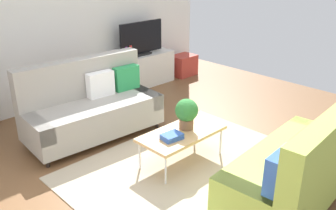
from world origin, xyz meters
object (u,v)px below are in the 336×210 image
(couch_green, at_px, (301,165))
(bottle_1, at_px, (131,52))
(tv_console, at_px, (142,70))
(couch_beige, at_px, (92,107))
(storage_trunk, at_px, (183,65))
(bottle_0, at_px, (126,53))
(table_book_0, at_px, (172,138))
(potted_plant, at_px, (187,112))
(vase_0, at_px, (115,55))
(tv, at_px, (141,39))
(coffee_table, at_px, (182,134))

(couch_green, distance_m, bottle_1, 4.09)
(tv_console, distance_m, bottle_1, 0.53)
(couch_beige, height_order, storage_trunk, couch_beige)
(storage_trunk, bearing_deg, bottle_0, 177.70)
(couch_beige, bearing_deg, table_book_0, 100.01)
(potted_plant, height_order, bottle_1, bottle_1)
(tv_console, relative_size, vase_0, 7.92)
(table_book_0, height_order, bottle_1, bottle_1)
(couch_green, xyz_separation_m, table_book_0, (-0.51, 1.38, -0.01))
(tv, bearing_deg, storage_trunk, -4.16)
(bottle_0, bearing_deg, coffee_table, -114.25)
(tv, distance_m, storage_trunk, 1.32)
(couch_green, height_order, tv_console, couch_green)
(storage_trunk, bearing_deg, table_book_0, -138.49)
(tv, bearing_deg, coffee_table, -120.96)
(tv_console, height_order, tv, tv)
(potted_plant, height_order, table_book_0, potted_plant)
(vase_0, bearing_deg, couch_green, -99.39)
(tv_console, distance_m, table_book_0, 3.17)
(storage_trunk, relative_size, table_book_0, 2.17)
(couch_green, distance_m, vase_0, 4.12)
(storage_trunk, bearing_deg, vase_0, 174.90)
(vase_0, height_order, bottle_1, bottle_1)
(tv_console, relative_size, potted_plant, 3.55)
(storage_trunk, bearing_deg, tv_console, 174.81)
(storage_trunk, height_order, potted_plant, potted_plant)
(coffee_table, height_order, potted_plant, potted_plant)
(tv_console, xyz_separation_m, table_book_0, (-1.76, -2.63, 0.12))
(couch_green, bearing_deg, bottle_1, 72.28)
(couch_green, bearing_deg, tv_console, 68.54)
(tv_console, bearing_deg, couch_green, -107.33)
(bottle_1, bearing_deg, tv, 3.92)
(couch_beige, height_order, tv, tv)
(coffee_table, bearing_deg, tv_console, 59.24)
(storage_trunk, xyz_separation_m, table_book_0, (-2.86, -2.53, 0.22))
(storage_trunk, relative_size, vase_0, 2.94)
(couch_beige, xyz_separation_m, table_book_0, (0.16, -1.47, -0.01))
(tv, bearing_deg, potted_plant, -119.34)
(couch_beige, xyz_separation_m, bottle_1, (1.62, 1.12, 0.31))
(couch_beige, relative_size, couch_green, 1.00)
(tv, xyz_separation_m, table_book_0, (-1.76, -2.61, -0.51))
(storage_trunk, relative_size, bottle_1, 2.20)
(couch_beige, relative_size, bottle_0, 8.61)
(potted_plant, xyz_separation_m, bottle_0, (1.03, 2.51, 0.11))
(potted_plant, relative_size, bottle_0, 1.74)
(vase_0, bearing_deg, coffee_table, -109.99)
(vase_0, height_order, bottle_0, bottle_0)
(tv, xyz_separation_m, storage_trunk, (1.10, -0.08, -0.73))
(table_book_0, xyz_separation_m, bottle_0, (1.37, 2.59, 0.32))
(coffee_table, distance_m, tv, 3.04)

